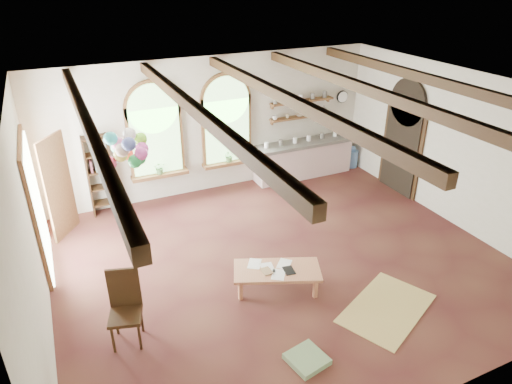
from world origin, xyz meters
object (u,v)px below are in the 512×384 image
coffee_table (277,272)px  balloon_cluster (127,149)px  kitchen_counter (303,159)px  side_chair (127,322)px

coffee_table → balloon_cluster: bearing=141.6°
kitchen_counter → balloon_cluster: 5.58m
coffee_table → balloon_cluster: size_ratio=1.39×
kitchen_counter → side_chair: side_chair is taller
kitchen_counter → balloon_cluster: balloon_cluster is taller
coffee_table → side_chair: side_chair is taller
balloon_cluster → side_chair: bearing=-108.7°
coffee_table → side_chair: size_ratio=1.38×
coffee_table → balloon_cluster: (-1.95, 1.54, 1.97)m
balloon_cluster → coffee_table: bearing=-38.4°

